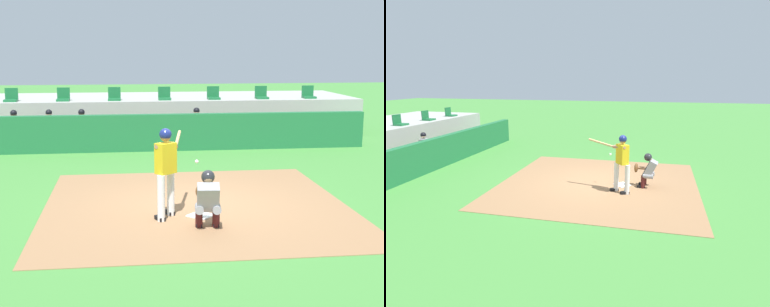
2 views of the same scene
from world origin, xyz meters
The scene contains 11 objects.
ground_plane centered at (0.00, 0.00, 0.00)m, with size 80.00×80.00×0.00m, color #428438.
dirt_infield centered at (0.00, 0.00, 0.01)m, with size 6.40×6.40×0.01m, color #936B47.
home_plate centered at (0.00, -0.80, 0.02)m, with size 0.44×0.44×0.02m, color white.
batter_at_plate centered at (-0.69, -0.82, 1.04)m, with size 0.65×1.39×1.80m.
catcher_crouched centered at (0.01, -1.59, 0.61)m, with size 0.51×1.57×1.13m.
dugout_wall centered at (0.00, 6.50, 0.60)m, with size 13.00×0.30×1.20m, color #1E6638.
dugout_bench centered at (0.00, 7.50, 0.23)m, with size 11.80×0.44×0.45m, color olive.
dugout_player_3 centered at (0.97, 7.34, 0.67)m, with size 0.49×0.70×1.30m.
stadium_seat_4 centered at (1.86, 9.38, 1.53)m, with size 0.46×0.46×0.48m.
stadium_seat_5 centered at (3.71, 9.38, 1.53)m, with size 0.46×0.46×0.48m.
stadium_seat_6 centered at (5.57, 9.38, 1.53)m, with size 0.46×0.46×0.48m.
Camera 2 is at (-10.36, -1.86, 3.46)m, focal length 30.69 mm.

